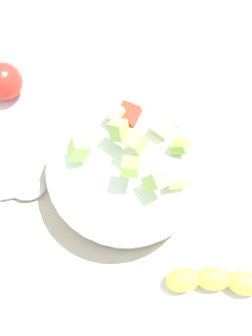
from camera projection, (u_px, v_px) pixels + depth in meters
ground_plane at (126, 182)px, 0.70m from camera, size 2.40×2.40×0.00m
placemat at (126, 181)px, 0.70m from camera, size 0.41×0.33×0.01m
salad_bowl at (126, 169)px, 0.66m from camera, size 0.25×0.25×0.12m
serving_spoon at (2, 194)px, 0.68m from camera, size 0.22×0.05×0.01m
whole_apple at (4, 81)px, 0.74m from camera, size 0.07×0.07×0.08m
banana_whole at (213, 281)px, 0.62m from camera, size 0.15×0.08×0.04m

